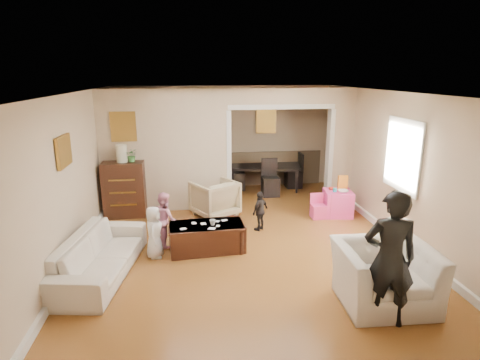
{
  "coord_description": "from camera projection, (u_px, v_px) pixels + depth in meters",
  "views": [
    {
      "loc": [
        -0.89,
        -6.58,
        2.91
      ],
      "look_at": [
        0.0,
        0.2,
        1.05
      ],
      "focal_mm": 29.58,
      "sensor_mm": 36.0,
      "label": 1
    }
  ],
  "objects": [
    {
      "name": "floor",
      "position": [
        241.0,
        239.0,
        7.17
      ],
      "size": [
        7.0,
        7.0,
        0.0
      ],
      "primitive_type": "plane",
      "color": "#AB6B2C",
      "rests_on": "ground"
    },
    {
      "name": "partition_left",
      "position": [
        166.0,
        151.0,
        8.38
      ],
      "size": [
        2.75,
        0.18,
        2.6
      ],
      "primitive_type": "cube",
      "color": "#C7B291",
      "rests_on": "ground"
    },
    {
      "name": "partition_right",
      "position": [
        340.0,
        147.0,
        8.86
      ],
      "size": [
        0.55,
        0.18,
        2.6
      ],
      "primitive_type": "cube",
      "color": "#C7B291",
      "rests_on": "ground"
    },
    {
      "name": "partition_header",
      "position": [
        281.0,
        96.0,
        8.39
      ],
      "size": [
        2.22,
        0.18,
        0.35
      ],
      "primitive_type": "cube",
      "color": "#C7B291",
      "rests_on": "partition_right"
    },
    {
      "name": "window_pane",
      "position": [
        403.0,
        155.0,
        6.72
      ],
      "size": [
        0.03,
        0.95,
        1.1
      ],
      "primitive_type": "cube",
      "color": "white",
      "rests_on": "ground"
    },
    {
      "name": "framed_art_partition",
      "position": [
        123.0,
        127.0,
        8.03
      ],
      "size": [
        0.45,
        0.03,
        0.55
      ],
      "primitive_type": "cube",
      "color": "brown",
      "rests_on": "partition_left"
    },
    {
      "name": "framed_art_sofa_wall",
      "position": [
        64.0,
        151.0,
        5.78
      ],
      "size": [
        0.03,
        0.55,
        0.4
      ],
      "primitive_type": "cube",
      "color": "brown"
    },
    {
      "name": "framed_art_alcove",
      "position": [
        266.0,
        121.0,
        10.15
      ],
      "size": [
        0.45,
        0.03,
        0.55
      ],
      "primitive_type": "cube",
      "color": "brown"
    },
    {
      "name": "sofa",
      "position": [
        100.0,
        255.0,
        5.83
      ],
      "size": [
        1.16,
        2.23,
        0.62
      ],
      "primitive_type": "imported",
      "rotation": [
        0.0,
        0.0,
        1.41
      ],
      "color": "silver",
      "rests_on": "ground"
    },
    {
      "name": "armchair_back",
      "position": [
        215.0,
        198.0,
        8.25
      ],
      "size": [
        1.12,
        1.13,
        0.76
      ],
      "primitive_type": "imported",
      "rotation": [
        0.0,
        0.0,
        3.66
      ],
      "color": "tan",
      "rests_on": "ground"
    },
    {
      "name": "armchair_front",
      "position": [
        385.0,
        275.0,
        5.09
      ],
      "size": [
        1.22,
        1.08,
        0.77
      ],
      "primitive_type": "imported",
      "rotation": [
        0.0,
        0.0,
        -0.04
      ],
      "color": "silver",
      "rests_on": "ground"
    },
    {
      "name": "dresser",
      "position": [
        125.0,
        189.0,
        8.19
      ],
      "size": [
        0.84,
        0.47,
        1.15
      ],
      "primitive_type": "cube",
      "color": "#361A10",
      "rests_on": "ground"
    },
    {
      "name": "table_lamp",
      "position": [
        122.0,
        153.0,
        7.99
      ],
      "size": [
        0.22,
        0.22,
        0.36
      ],
      "primitive_type": "cylinder",
      "color": "beige",
      "rests_on": "dresser"
    },
    {
      "name": "potted_plant",
      "position": [
        132.0,
        155.0,
        8.03
      ],
      "size": [
        0.25,
        0.21,
        0.27
      ],
      "primitive_type": "imported",
      "color": "#336A2F",
      "rests_on": "dresser"
    },
    {
      "name": "coffee_table",
      "position": [
        207.0,
        237.0,
        6.66
      ],
      "size": [
        1.28,
        0.72,
        0.46
      ],
      "primitive_type": "cube",
      "rotation": [
        0.0,
        0.0,
        0.09
      ],
      "color": "#3B1B12",
      "rests_on": "ground"
    },
    {
      "name": "coffee_cup",
      "position": [
        213.0,
        222.0,
        6.55
      ],
      "size": [
        0.11,
        0.11,
        0.09
      ],
      "primitive_type": "imported",
      "rotation": [
        0.0,
        0.0,
        0.09
      ],
      "color": "beige",
      "rests_on": "coffee_table"
    },
    {
      "name": "play_table",
      "position": [
        338.0,
        203.0,
        8.29
      ],
      "size": [
        0.62,
        0.62,
        0.53
      ],
      "primitive_type": "cube",
      "rotation": [
        0.0,
        0.0,
        -0.14
      ],
      "color": "#FF439F",
      "rests_on": "ground"
    },
    {
      "name": "cereal_box",
      "position": [
        343.0,
        183.0,
        8.29
      ],
      "size": [
        0.21,
        0.1,
        0.3
      ],
      "primitive_type": "cube",
      "rotation": [
        0.0,
        0.0,
        -0.14
      ],
      "color": "yellow",
      "rests_on": "play_table"
    },
    {
      "name": "cyan_cup",
      "position": [
        335.0,
        190.0,
        8.15
      ],
      "size": [
        0.08,
        0.08,
        0.08
      ],
      "primitive_type": "cylinder",
      "color": "teal",
      "rests_on": "play_table"
    },
    {
      "name": "toy_block",
      "position": [
        331.0,
        188.0,
        8.31
      ],
      "size": [
        0.09,
        0.08,
        0.05
      ],
      "primitive_type": "cube",
      "rotation": [
        0.0,
        0.0,
        0.21
      ],
      "color": "red",
      "rests_on": "play_table"
    },
    {
      "name": "play_bowl",
      "position": [
        343.0,
        191.0,
        8.1
      ],
      "size": [
        0.24,
        0.24,
        0.05
      ],
      "primitive_type": "imported",
      "rotation": [
        0.0,
        0.0,
        -0.14
      ],
      "color": "silver",
      "rests_on": "play_table"
    },
    {
      "name": "dining_table",
      "position": [
        265.0,
        177.0,
        10.23
      ],
      "size": [
        1.92,
        1.32,
        0.62
      ],
      "primitive_type": "imported",
      "rotation": [
        0.0,
        0.0,
        -0.21
      ],
      "color": "black",
      "rests_on": "ground"
    },
    {
      "name": "adult_person",
      "position": [
        389.0,
        259.0,
        4.54
      ],
      "size": [
        0.67,
        0.51,
        1.67
      ],
      "primitive_type": "imported",
      "rotation": [
        0.0,
        0.0,
        2.95
      ],
      "color": "black",
      "rests_on": "ground"
    },
    {
      "name": "child_kneel_a",
      "position": [
        154.0,
        232.0,
        6.36
      ],
      "size": [
        0.31,
        0.44,
        0.86
      ],
      "primitive_type": "imported",
      "rotation": [
        0.0,
        0.0,
        1.48
      ],
      "color": "silver",
      "rests_on": "ground"
    },
    {
      "name": "child_kneel_b",
      "position": [
        165.0,
        219.0,
        6.8
      ],
      "size": [
        0.52,
        0.57,
        0.95
      ],
      "primitive_type": "imported",
      "rotation": [
        0.0,
        0.0,
        2.01
      ],
      "color": "pink",
      "rests_on": "ground"
    },
    {
      "name": "child_toddler",
      "position": [
        260.0,
        211.0,
        7.47
      ],
      "size": [
        0.45,
        0.45,
        0.77
      ],
      "primitive_type": "imported",
      "rotation": [
        0.0,
        0.0,
        -2.35
      ],
      "color": "black",
      "rests_on": "ground"
    },
    {
      "name": "craft_papers",
      "position": [
        207.0,
        225.0,
        6.58
      ],
      "size": [
        0.82,
        0.45,
        0.0
      ],
      "color": "white",
      "rests_on": "coffee_table"
    }
  ]
}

